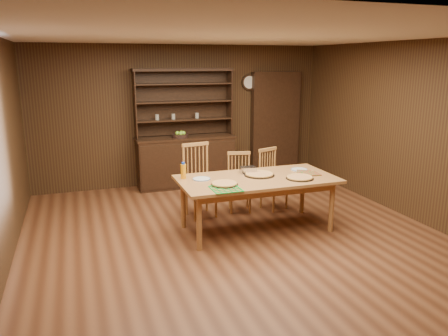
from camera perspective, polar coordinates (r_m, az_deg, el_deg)
name	(u,v)px	position (r m, az deg, el deg)	size (l,w,h in m)	color
floor	(238,239)	(5.87, 1.80, -9.30)	(6.00, 6.00, 0.00)	brown
room_shell	(239,121)	(5.44, 1.93, 6.17)	(6.00, 6.00, 6.00)	white
china_hutch	(186,155)	(8.21, -5.04, 1.75)	(1.84, 0.52, 2.17)	black
doorway	(275,125)	(8.90, 6.66, 5.63)	(1.00, 0.18, 2.10)	black
wall_clock	(249,82)	(8.65, 3.30, 11.12)	(0.30, 0.05, 0.30)	black
dining_table	(257,183)	(5.99, 4.32, -1.92)	(2.14, 1.07, 0.75)	#A36E38
chair_left	(198,177)	(6.61, -3.36, -1.24)	(0.51, 0.49, 1.10)	#C48743
chair_center	(239,180)	(6.85, 2.02, -1.57)	(0.46, 0.44, 0.92)	#C48743
chair_right	(271,177)	(7.00, 6.17, -1.14)	(0.50, 0.49, 0.96)	#C48743
pizza_left	(224,184)	(5.61, 0.05, -2.07)	(0.35, 0.35, 0.04)	black
pizza_right	(300,177)	(6.00, 9.86, -1.23)	(0.37, 0.37, 0.04)	black
pizza_center	(259,174)	(6.09, 4.63, -0.82)	(0.42, 0.42, 0.04)	black
cooling_rack	(226,189)	(5.43, 0.24, -2.70)	(0.35, 0.35, 0.02)	green
plate_left	(202,179)	(5.88, -2.95, -1.43)	(0.24, 0.24, 0.02)	silver
plate_right	(299,170)	(6.47, 9.77, -0.20)	(0.24, 0.24, 0.02)	silver
foil_dish	(248,170)	(6.21, 3.14, -0.25)	(0.22, 0.16, 0.09)	silver
juice_bottle	(183,171)	(5.92, -5.33, -0.40)	(0.07, 0.07, 0.23)	orange
pot_holder_a	(311,174)	(6.25, 11.30, -0.75)	(0.22, 0.22, 0.02)	#AE131D
pot_holder_b	(304,172)	(6.34, 10.39, -0.52)	(0.20, 0.20, 0.02)	#AE131D
fruit_bowl	(180,135)	(8.05, -5.74, 4.30)	(0.30, 0.30, 0.12)	black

